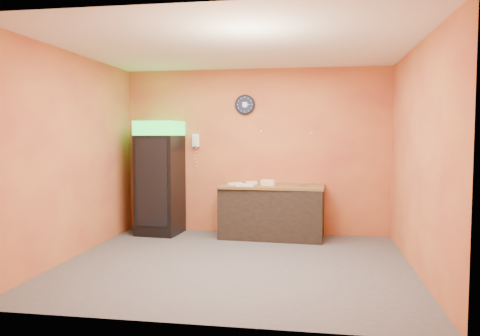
# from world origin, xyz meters

# --- Properties ---
(floor) EXTENTS (4.50, 4.50, 0.00)m
(floor) POSITION_xyz_m (0.00, 0.00, 0.00)
(floor) COLOR #47474C
(floor) RESTS_ON ground
(back_wall) EXTENTS (4.50, 0.02, 2.80)m
(back_wall) POSITION_xyz_m (0.00, 2.00, 1.40)
(back_wall) COLOR #D4883B
(back_wall) RESTS_ON floor
(left_wall) EXTENTS (0.02, 4.00, 2.80)m
(left_wall) POSITION_xyz_m (-2.25, 0.00, 1.40)
(left_wall) COLOR #D4883B
(left_wall) RESTS_ON floor
(right_wall) EXTENTS (0.02, 4.00, 2.80)m
(right_wall) POSITION_xyz_m (2.25, 0.00, 1.40)
(right_wall) COLOR #D4883B
(right_wall) RESTS_ON floor
(ceiling) EXTENTS (4.50, 4.00, 0.02)m
(ceiling) POSITION_xyz_m (0.00, 0.00, 2.80)
(ceiling) COLOR white
(ceiling) RESTS_ON back_wall
(beverage_cooler) EXTENTS (0.72, 0.73, 1.91)m
(beverage_cooler) POSITION_xyz_m (-1.58, 1.61, 0.93)
(beverage_cooler) COLOR black
(beverage_cooler) RESTS_ON floor
(prep_counter) EXTENTS (1.69, 0.83, 0.83)m
(prep_counter) POSITION_xyz_m (0.33, 1.63, 0.41)
(prep_counter) COLOR black
(prep_counter) RESTS_ON floor
(wall_clock) EXTENTS (0.34, 0.06, 0.34)m
(wall_clock) POSITION_xyz_m (-0.17, 1.97, 2.20)
(wall_clock) COLOR black
(wall_clock) RESTS_ON back_wall
(wall_phone) EXTENTS (0.12, 0.11, 0.22)m
(wall_phone) POSITION_xyz_m (-1.03, 1.95, 1.59)
(wall_phone) COLOR white
(wall_phone) RESTS_ON back_wall
(butcher_paper) EXTENTS (1.70, 0.83, 0.04)m
(butcher_paper) POSITION_xyz_m (0.33, 1.63, 0.85)
(butcher_paper) COLOR brown
(butcher_paper) RESTS_ON prep_counter
(sub_roll_stack) EXTENTS (0.24, 0.16, 0.10)m
(sub_roll_stack) POSITION_xyz_m (0.27, 1.53, 0.92)
(sub_roll_stack) COLOR #F7E7C0
(sub_roll_stack) RESTS_ON butcher_paper
(wrapped_sandwich_left) EXTENTS (0.27, 0.22, 0.04)m
(wrapped_sandwich_left) POSITION_xyz_m (-0.27, 1.57, 0.88)
(wrapped_sandwich_left) COLOR silver
(wrapped_sandwich_left) RESTS_ON butcher_paper
(wrapped_sandwich_mid) EXTENTS (0.30, 0.13, 0.04)m
(wrapped_sandwich_mid) POSITION_xyz_m (-0.08, 1.37, 0.89)
(wrapped_sandwich_mid) COLOR silver
(wrapped_sandwich_mid) RESTS_ON butcher_paper
(wrapped_sandwich_right) EXTENTS (0.33, 0.23, 0.04)m
(wrapped_sandwich_right) POSITION_xyz_m (0.02, 1.77, 0.89)
(wrapped_sandwich_right) COLOR silver
(wrapped_sandwich_right) RESTS_ON butcher_paper
(kitchen_tool) EXTENTS (0.06, 0.06, 0.06)m
(kitchen_tool) POSITION_xyz_m (0.09, 1.75, 0.90)
(kitchen_tool) COLOR silver
(kitchen_tool) RESTS_ON butcher_paper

